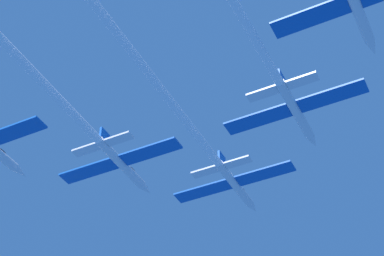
{
  "coord_description": "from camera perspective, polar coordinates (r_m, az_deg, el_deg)",
  "views": [
    {
      "loc": [
        30.09,
        -75.16,
        -56.25
      ],
      "look_at": [
        0.13,
        -15.48,
        0.21
      ],
      "focal_mm": 61.26,
      "sensor_mm": 36.0,
      "label": 1
    }
  ],
  "objects": [
    {
      "name": "jet_right_wing",
      "position": [
        75.01,
        4.89,
        8.76
      ],
      "size": [
        19.0,
        57.46,
        3.15
      ],
      "color": "silver"
    },
    {
      "name": "jet_lead",
      "position": [
        84.05,
        -2.1,
        2.58
      ],
      "size": [
        19.0,
        69.42,
        3.15
      ],
      "color": "silver"
    },
    {
      "name": "jet_left_wing",
      "position": [
        82.21,
        -13.07,
        4.11
      ],
      "size": [
        19.0,
        64.35,
        3.15
      ],
      "color": "silver"
    }
  ]
}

